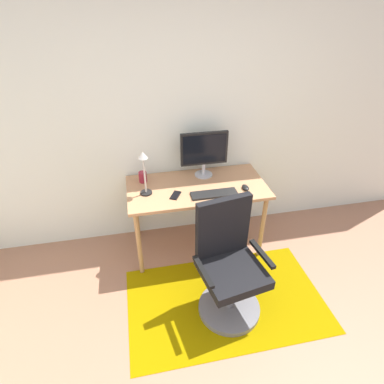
% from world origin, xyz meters
% --- Properties ---
extents(wall_back, '(6.00, 0.10, 2.60)m').
position_xyz_m(wall_back, '(0.00, 2.20, 1.30)').
color(wall_back, silver).
rests_on(wall_back, ground).
extents(area_rug, '(1.72, 1.03, 0.01)m').
position_xyz_m(area_rug, '(0.13, 1.03, 0.00)').
color(area_rug, '#856A00').
rests_on(area_rug, ground).
extents(desk, '(1.33, 0.67, 0.75)m').
position_xyz_m(desk, '(0.03, 1.80, 0.67)').
color(desk, tan).
rests_on(desk, ground).
extents(monitor, '(0.46, 0.18, 0.46)m').
position_xyz_m(monitor, '(0.14, 1.99, 1.02)').
color(monitor, '#B2B2B7').
rests_on(monitor, desk).
extents(keyboard, '(0.43, 0.13, 0.02)m').
position_xyz_m(keyboard, '(0.15, 1.61, 0.76)').
color(keyboard, black).
rests_on(keyboard, desk).
extents(computer_mouse, '(0.06, 0.10, 0.03)m').
position_xyz_m(computer_mouse, '(0.47, 1.65, 0.77)').
color(computer_mouse, black).
rests_on(computer_mouse, desk).
extents(coffee_cup, '(0.08, 0.08, 0.11)m').
position_xyz_m(coffee_cup, '(-0.47, 1.98, 0.80)').
color(coffee_cup, maroon).
rests_on(coffee_cup, desk).
extents(cell_phone, '(0.13, 0.16, 0.01)m').
position_xyz_m(cell_phone, '(-0.20, 1.67, 0.76)').
color(cell_phone, black).
rests_on(cell_phone, desk).
extents(desk_lamp, '(0.11, 0.11, 0.42)m').
position_xyz_m(desk_lamp, '(-0.46, 1.76, 1.02)').
color(desk_lamp, black).
rests_on(desk_lamp, desk).
extents(office_chair, '(0.60, 0.55, 1.03)m').
position_xyz_m(office_chair, '(0.12, 0.99, 0.42)').
color(office_chair, slate).
rests_on(office_chair, ground).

